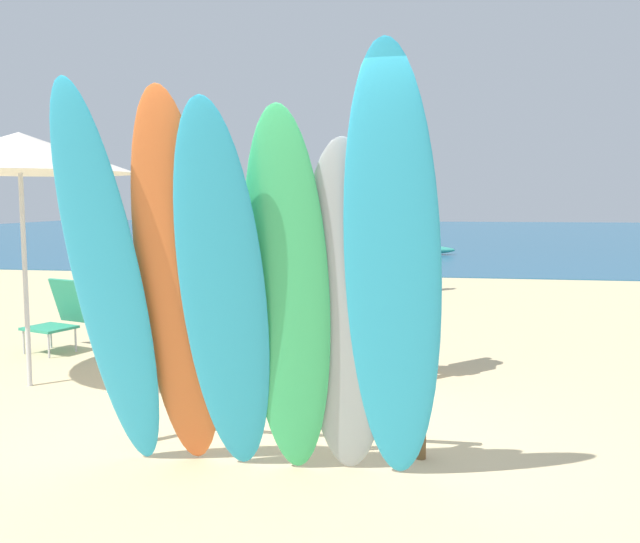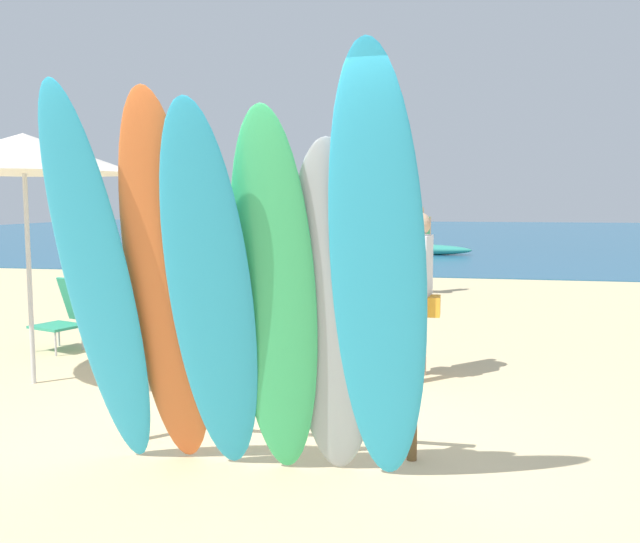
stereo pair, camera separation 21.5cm
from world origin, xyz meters
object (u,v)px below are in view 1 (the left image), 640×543
beachgoer_midbeach (417,283)px  surfboard_teal_5 (393,280)px  surfboard_teal_2 (224,300)px  distant_boat (379,249)px  surfboard_green_3 (288,302)px  surfboard_orange_1 (179,292)px  surfboard_grey_4 (346,316)px  surfboard_rack (279,375)px  beach_chair_red (60,314)px  surfboard_teal_0 (109,289)px  beachgoer_near_rack (406,242)px  beachgoer_photographing (272,251)px  beach_umbrella (19,153)px

beachgoer_midbeach → surfboard_teal_5: bearing=5.5°
surfboard_teal_2 → distant_boat: (-0.44, 18.12, -0.99)m
surfboard_green_3 → beachgoer_midbeach: (0.73, 2.72, -0.20)m
surfboard_orange_1 → surfboard_green_3: 0.68m
surfboard_grey_4 → beachgoer_midbeach: (0.38, 2.65, -0.11)m
surfboard_rack → surfboard_orange_1: (-0.49, -0.61, 0.67)m
beach_chair_red → surfboard_teal_0: bearing=-36.1°
surfboard_teal_0 → surfboard_teal_2: (0.72, 0.03, -0.05)m
surfboard_teal_0 → distant_boat: (0.28, 18.15, -1.05)m
surfboard_rack → beachgoer_near_rack: bearing=86.0°
beachgoer_photographing → surfboard_teal_5: bearing=-149.3°
surfboard_orange_1 → surfboard_teal_2: surfboard_orange_1 is taller
surfboard_teal_0 → surfboard_teal_2: surfboard_teal_0 is taller
surfboard_green_3 → beach_umbrella: size_ratio=0.99×
surfboard_teal_2 → beach_umbrella: beach_umbrella is taller
beachgoer_midbeach → beach_umbrella: beach_umbrella is taller
beachgoer_near_rack → beach_umbrella: beach_umbrella is taller
beachgoer_midbeach → distant_boat: size_ratio=0.34×
surfboard_teal_2 → beach_chair_red: surfboard_teal_2 is taller
distant_boat → beachgoer_near_rack: bearing=-82.5°
surfboard_teal_2 → surfboard_grey_4: size_ratio=1.12×
surfboard_teal_2 → beach_umbrella: (-2.53, 1.90, 1.03)m
surfboard_rack → beachgoer_midbeach: bearing=66.9°
surfboard_rack → beach_chair_red: bearing=140.0°
surfboard_green_3 → distant_boat: 18.08m
surfboard_teal_5 → beach_chair_red: 5.36m
surfboard_teal_5 → beachgoer_near_rack: size_ratio=1.60×
surfboard_teal_0 → beachgoer_near_rack: bearing=86.1°
beachgoer_near_rack → beach_chair_red: beachgoer_near_rack is taller
beachgoer_photographing → beach_umbrella: beach_umbrella is taller
surfboard_teal_0 → surfboard_grey_4: surfboard_teal_0 is taller
beachgoer_photographing → distant_boat: (1.13, 10.24, -0.69)m
surfboard_orange_1 → surfboard_teal_5: 1.32m
surfboard_teal_0 → surfboard_teal_2: 0.72m
surfboard_grey_4 → surfboard_teal_2: bearing=-168.9°
surfboard_rack → surfboard_grey_4: bearing=-43.1°
surfboard_orange_1 → surfboard_green_3: surfboard_orange_1 is taller
distant_boat → surfboard_teal_2: bearing=-88.6°
surfboard_orange_1 → beachgoer_photographing: size_ratio=1.68×
beachgoer_near_rack → beach_chair_red: size_ratio=2.01×
surfboard_green_3 → surfboard_teal_5: 0.66m
surfboard_orange_1 → beachgoer_photographing: (-1.27, 7.83, -0.35)m
surfboard_teal_5 → beachgoer_midbeach: (0.09, 2.78, -0.35)m
surfboard_rack → surfboard_grey_4: surfboard_grey_4 is taller
surfboard_teal_2 → beach_chair_red: (-3.06, 3.38, -0.74)m
surfboard_rack → surfboard_teal_5: surfboard_teal_5 is taller
surfboard_teal_5 → beachgoer_photographing: bearing=114.0°
surfboard_teal_2 → beachgoer_midbeach: surfboard_teal_2 is taller
surfboard_green_3 → surfboard_teal_5: (0.64, -0.06, 0.15)m
beachgoer_photographing → distant_boat: beachgoer_photographing is taller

